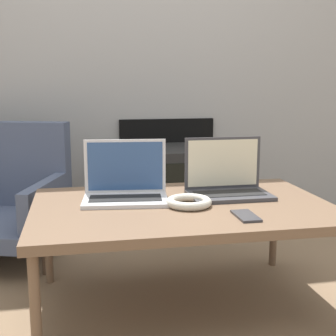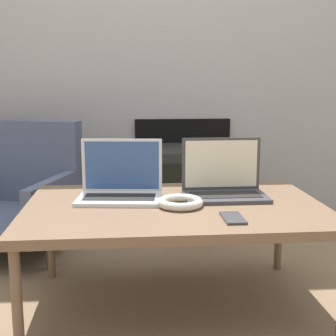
{
  "view_description": "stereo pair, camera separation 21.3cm",
  "coord_description": "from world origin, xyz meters",
  "px_view_note": "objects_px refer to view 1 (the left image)",
  "views": [
    {
      "loc": [
        -0.4,
        -1.47,
        0.92
      ],
      "look_at": [
        0.0,
        0.59,
        0.53
      ],
      "focal_mm": 50.0,
      "sensor_mm": 36.0,
      "label": 1
    },
    {
      "loc": [
        -0.19,
        -1.5,
        0.92
      ],
      "look_at": [
        0.0,
        0.59,
        0.53
      ],
      "focal_mm": 50.0,
      "sensor_mm": 36.0,
      "label": 2
    }
  ],
  "objects_px": {
    "tv": "(175,187)",
    "armchair": "(1,195)",
    "laptop_right": "(227,182)",
    "phone": "(246,216)",
    "laptop_left": "(125,186)",
    "headphones": "(189,202)"
  },
  "relations": [
    {
      "from": "tv",
      "to": "armchair",
      "type": "bearing_deg",
      "value": -165.86
    },
    {
      "from": "laptop_right",
      "to": "phone",
      "type": "distance_m",
      "value": 0.34
    },
    {
      "from": "phone",
      "to": "armchair",
      "type": "relative_size",
      "value": 0.18
    },
    {
      "from": "laptop_left",
      "to": "armchair",
      "type": "distance_m",
      "value": 0.95
    },
    {
      "from": "headphones",
      "to": "phone",
      "type": "relative_size",
      "value": 1.24
    },
    {
      "from": "tv",
      "to": "armchair",
      "type": "relative_size",
      "value": 0.67
    },
    {
      "from": "tv",
      "to": "armchair",
      "type": "height_order",
      "value": "armchair"
    },
    {
      "from": "headphones",
      "to": "armchair",
      "type": "bearing_deg",
      "value": 134.28
    },
    {
      "from": "laptop_left",
      "to": "laptop_right",
      "type": "bearing_deg",
      "value": 6.26
    },
    {
      "from": "phone",
      "to": "tv",
      "type": "height_order",
      "value": "tv"
    },
    {
      "from": "laptop_right",
      "to": "headphones",
      "type": "xyz_separation_m",
      "value": [
        -0.2,
        -0.15,
        -0.04
      ]
    },
    {
      "from": "laptop_right",
      "to": "phone",
      "type": "xyz_separation_m",
      "value": [
        -0.04,
        -0.34,
        -0.05
      ]
    },
    {
      "from": "laptop_left",
      "to": "tv",
      "type": "distance_m",
      "value": 1.08
    },
    {
      "from": "phone",
      "to": "armchair",
      "type": "height_order",
      "value": "armchair"
    },
    {
      "from": "headphones",
      "to": "tv",
      "type": "distance_m",
      "value": 1.15
    },
    {
      "from": "laptop_left",
      "to": "laptop_right",
      "type": "distance_m",
      "value": 0.44
    },
    {
      "from": "tv",
      "to": "phone",
      "type": "bearing_deg",
      "value": -90.46
    },
    {
      "from": "phone",
      "to": "tv",
      "type": "xyz_separation_m",
      "value": [
        0.01,
        1.3,
        -0.19
      ]
    },
    {
      "from": "laptop_right",
      "to": "armchair",
      "type": "xyz_separation_m",
      "value": [
        -1.04,
        0.71,
        -0.18
      ]
    },
    {
      "from": "laptop_right",
      "to": "tv",
      "type": "height_order",
      "value": "laptop_right"
    },
    {
      "from": "armchair",
      "to": "laptop_left",
      "type": "bearing_deg",
      "value": -31.87
    },
    {
      "from": "laptop_left",
      "to": "headphones",
      "type": "height_order",
      "value": "laptop_left"
    }
  ]
}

